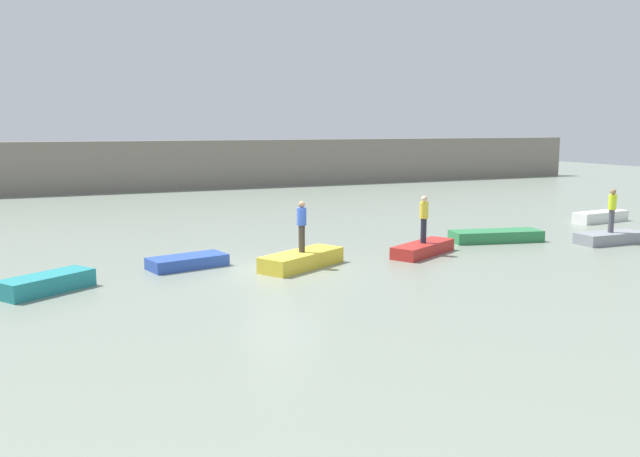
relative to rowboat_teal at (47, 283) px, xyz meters
The scene contains 12 objects.
ground_plane 7.28m from the rowboat_teal, ahead, with size 120.00×120.00×0.00m, color gray.
embankment_wall 30.85m from the rowboat_teal, 76.35° to the left, with size 80.00×1.20×3.72m, color gray.
rowboat_teal is the anchor object (origin of this frame).
rowboat_blue 4.82m from the rowboat_teal, 20.98° to the left, with size 2.63×1.16×0.40m, color #2B4CAD.
rowboat_yellow 8.09m from the rowboat_teal, ahead, with size 3.32×1.14×0.53m, color gold.
rowboat_red 13.13m from the rowboat_teal, ahead, with size 3.20×0.98×0.45m, color red.
rowboat_green 17.57m from the rowboat_teal, ahead, with size 3.81×1.21×0.47m, color #2D7F47.
rowboat_grey 21.52m from the rowboat_teal, ahead, with size 2.94×1.11×0.46m, color gray.
rowboat_white 26.35m from the rowboat_teal, ahead, with size 3.22×0.90×0.53m, color white.
person_hiviz_shirt 21.55m from the rowboat_teal, ahead, with size 0.32×0.32×1.79m.
person_blue_shirt 8.18m from the rowboat_teal, ahead, with size 0.32×0.32×1.75m.
person_yellow_shirt 13.18m from the rowboat_teal, ahead, with size 0.32×0.32×1.78m.
Camera 1 is at (-7.52, -20.26, 4.78)m, focal length 36.89 mm.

